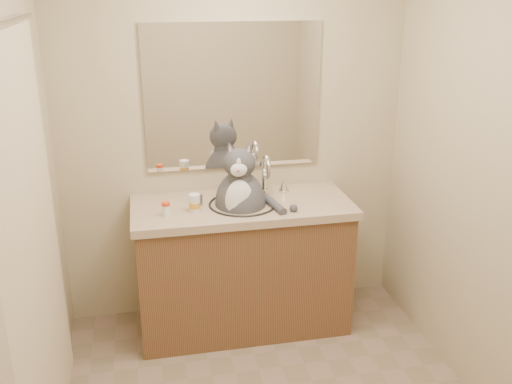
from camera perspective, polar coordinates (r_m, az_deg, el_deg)
room at (r=2.47m, az=2.56°, el=-1.51°), size 2.22×2.52×2.42m
vanity at (r=3.64m, az=-1.34°, el=-7.10°), size 1.34×0.59×1.12m
mirror at (r=3.57m, az=-2.28°, el=9.45°), size 1.10×0.02×0.90m
shower_curtain at (r=2.61m, az=-21.22°, el=-5.80°), size 0.02×1.30×1.93m
cat at (r=3.43m, az=-1.55°, el=-0.73°), size 0.43×0.43×0.61m
pill_bottle_redcap at (r=3.31m, az=-8.99°, el=-1.70°), size 0.05×0.05×0.08m
pill_bottle_orange at (r=3.34m, az=-6.16°, el=-1.16°), size 0.07×0.07×0.11m
grey_canister at (r=3.45m, az=-5.73°, el=-0.76°), size 0.04×0.04×0.07m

